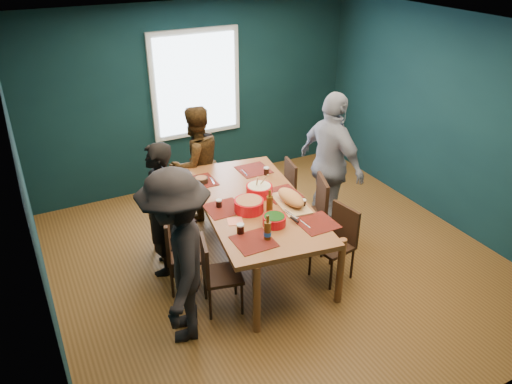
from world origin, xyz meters
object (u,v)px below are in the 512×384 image
person_back (196,164)px  dining_table (254,207)px  person_right (331,165)px  cutting_board (291,199)px  person_far_left (160,210)px  bowl_herbs (274,220)px  chair_right_near (338,237)px  bowl_dumpling (259,190)px  chair_left_near (215,270)px  person_near_left (178,258)px  bowl_salad (249,205)px  chair_left_far (166,216)px  chair_right_mid (313,210)px  chair_left_mid (178,247)px  chair_right_far (284,187)px

person_back → dining_table: bearing=85.8°
person_right → cutting_board: size_ratio=2.62×
person_far_left → bowl_herbs: person_far_left is taller
chair_right_near → bowl_dumpling: bearing=120.7°
chair_left_near → person_near_left: (-0.42, -0.17, 0.39)m
bowl_dumpling → chair_left_near: bearing=-143.2°
bowl_salad → person_far_left: bearing=146.2°
chair_left_far → chair_right_mid: chair_right_mid is taller
chair_left_far → cutting_board: size_ratio=1.32×
chair_left_mid → person_near_left: 0.79m
dining_table → chair_left_far: chair_left_far is taller
chair_right_mid → person_back: (-0.93, 1.41, 0.22)m
dining_table → cutting_board: bearing=-29.7°
chair_right_mid → bowl_salad: size_ratio=3.00×
chair_left_mid → bowl_herbs: (0.88, -0.52, 0.38)m
chair_right_far → bowl_dumpling: bearing=-127.9°
person_far_left → person_near_left: bearing=15.0°
chair_left_mid → person_far_left: bearing=116.3°
bowl_salad → person_right: bearing=17.5°
chair_left_far → person_back: person_back is taller
chair_left_mid → chair_right_mid: chair_right_mid is taller
chair_left_near → person_far_left: bearing=119.3°
chair_right_near → chair_right_mid: bearing=77.5°
person_right → bowl_salad: (-1.37, -0.43, -0.01)m
chair_right_near → bowl_dumpling: bowl_dumpling is taller
chair_left_mid → person_near_left: (-0.21, -0.68, 0.36)m
person_near_left → cutting_board: person_near_left is taller
person_far_left → chair_left_far: bearing=176.6°
chair_left_near → cutting_board: cutting_board is taller
person_right → person_near_left: size_ratio=1.05×
chair_right_near → chair_right_far: bearing=76.9°
person_near_left → bowl_salad: person_near_left is taller
bowl_salad → cutting_board: size_ratio=0.46×
person_near_left → person_right: bearing=132.2°
chair_left_mid → person_right: person_right is taller
bowl_salad → person_back: bearing=91.1°
chair_right_far → bowl_dumpling: size_ratio=2.83×
chair_right_mid → bowl_dumpling: size_ratio=3.21×
chair_left_far → person_right: size_ratio=0.50×
person_back → chair_left_far: bearing=35.2°
chair_left_mid → bowl_dumpling: size_ratio=2.98×
chair_left_mid → chair_right_far: (1.73, 0.73, -0.03)m
dining_table → person_near_left: (-1.13, -0.70, 0.12)m
person_back → bowl_dumpling: bearing=91.7°
person_back → person_near_left: size_ratio=0.89×
chair_left_far → chair_right_near: 2.03m
chair_right_far → bowl_salad: size_ratio=2.65×
chair_right_far → person_near_left: person_near_left is taller
bowl_salad → person_near_left: bearing=-151.9°
chair_right_far → person_near_left: (-1.94, -1.41, 0.39)m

